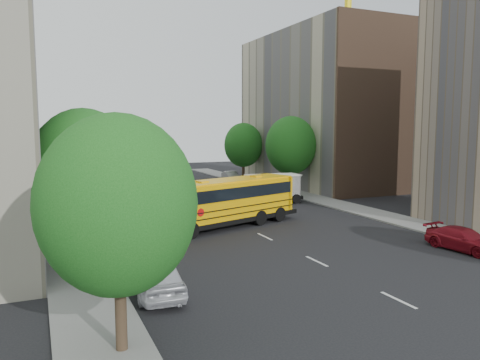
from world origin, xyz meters
TOP-DOWN VIEW (x-y plane):
  - ground at (0.00, 0.00)m, footprint 120.00×120.00m
  - sidewalk_left at (-11.50, 5.00)m, footprint 3.00×80.00m
  - sidewalk_right at (11.50, 5.00)m, footprint 3.00×80.00m
  - lane_markings at (0.00, 10.00)m, footprint 0.15×64.00m
  - building_right_far at (18.00, 20.00)m, footprint 10.00×22.00m
  - building_right_sidewall at (18.00, 9.00)m, footprint 10.10×0.30m
  - tower_crane at (30.25, 28.00)m, footprint 28.50×1.20m
  - street_tree_0 at (-11.00, -14.00)m, footprint 4.80×4.80m
  - street_tree_1 at (-11.00, -4.00)m, footprint 5.12×5.12m
  - street_tree_2 at (-11.00, 14.00)m, footprint 4.99×4.99m
  - street_tree_4 at (11.00, 14.00)m, footprint 5.25×5.25m
  - street_tree_5 at (11.00, 26.00)m, footprint 4.86×4.86m
  - school_bus at (-1.32, 1.73)m, footprint 12.29×6.50m
  - safari_truck at (6.22, 9.62)m, footprint 6.28×2.55m
  - parked_car_0 at (-8.80, -9.36)m, footprint 2.11×4.76m
  - parked_car_1 at (-9.60, 10.14)m, footprint 1.92×4.55m
  - parked_car_2 at (-8.80, 20.50)m, footprint 2.83×5.33m
  - parked_car_3 at (8.80, -9.50)m, footprint 2.24×4.58m
  - parked_car_5 at (9.50, 26.46)m, footprint 1.83×4.29m

SIDE VIEW (x-z plane):
  - ground at x=0.00m, z-range 0.00..0.00m
  - lane_markings at x=0.00m, z-range 0.00..0.01m
  - sidewalk_left at x=-11.50m, z-range 0.00..0.12m
  - sidewalk_right at x=11.50m, z-range 0.00..0.12m
  - parked_car_3 at x=8.80m, z-range 0.00..1.28m
  - parked_car_5 at x=9.50m, z-range 0.00..1.38m
  - parked_car_2 at x=-8.80m, z-range 0.00..1.43m
  - parked_car_1 at x=-9.60m, z-range 0.00..1.46m
  - parked_car_0 at x=-8.80m, z-range 0.00..1.59m
  - safari_truck at x=6.22m, z-range 0.08..2.72m
  - school_bus at x=-1.32m, z-range 0.20..3.61m
  - street_tree_0 at x=-11.00m, z-range 0.94..8.35m
  - street_tree_5 at x=11.00m, z-range 0.95..8.46m
  - street_tree_2 at x=-11.00m, z-range 0.97..8.68m
  - street_tree_1 at x=-11.00m, z-range 1.00..8.90m
  - street_tree_4 at x=11.00m, z-range 1.02..9.13m
  - building_right_far at x=18.00m, z-range 0.00..18.00m
  - building_right_sidewall at x=18.00m, z-range 0.00..18.00m
  - tower_crane at x=30.25m, z-range 6.60..42.35m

